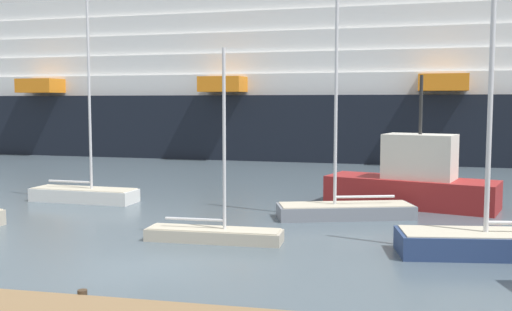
% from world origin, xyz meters
% --- Properties ---
extents(ground_plane, '(600.00, 600.00, 0.00)m').
position_xyz_m(ground_plane, '(0.00, 0.00, 0.00)').
color(ground_plane, '#4C5B66').
extents(sailboat_0, '(5.64, 1.97, 10.91)m').
position_xyz_m(sailboat_0, '(-7.90, 11.14, 0.50)').
color(sailboat_0, white).
rests_on(sailboat_0, ground_plane).
extents(sailboat_1, '(6.22, 3.49, 11.54)m').
position_xyz_m(sailboat_1, '(5.52, 9.61, 0.50)').
color(sailboat_1, gray).
rests_on(sailboat_1, ground_plane).
extents(sailboat_2, '(5.07, 1.23, 7.04)m').
position_xyz_m(sailboat_2, '(1.12, 4.09, 0.36)').
color(sailboat_2, '#BCB29E').
rests_on(sailboat_2, ground_plane).
extents(sailboat_3, '(7.05, 2.97, 9.67)m').
position_xyz_m(sailboat_3, '(11.07, 4.14, 0.51)').
color(sailboat_3, navy).
rests_on(sailboat_3, ground_plane).
extents(fishing_boat_1, '(8.55, 4.89, 6.40)m').
position_xyz_m(fishing_boat_1, '(8.57, 13.28, 1.28)').
color(fishing_boat_1, maroon).
rests_on(fishing_boat_1, ground_plane).
extents(cruise_ship, '(104.24, 20.75, 20.20)m').
position_xyz_m(cruise_ship, '(2.68, 40.42, 6.50)').
color(cruise_ship, black).
rests_on(cruise_ship, ground_plane).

